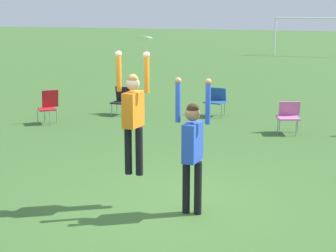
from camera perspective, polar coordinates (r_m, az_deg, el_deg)
The scene contains 9 objects.
ground_plane at distance 9.20m, azimuth 0.32°, elevation -8.21°, with size 120.00×120.00×0.00m, color #3D662D.
person_jumping at distance 8.91m, azimuth -3.56°, elevation 1.54°, with size 0.57×0.44×2.00m.
person_defending at distance 8.60m, azimuth 2.50°, elevation -1.75°, with size 0.57×0.44×2.14m.
frisbee at distance 8.44m, azimuth -2.41°, elevation 8.92°, with size 0.23×0.23×0.08m.
camping_chair_0 at distance 16.64m, azimuth -4.72°, elevation 2.76°, with size 0.52×0.55×0.81m.
camping_chair_1 at distance 15.70m, azimuth -12.04°, elevation 2.16°, with size 0.62×0.70×0.90m.
camping_chair_2 at distance 14.52m, azimuth 12.16°, elevation 1.14°, with size 0.67×0.71×0.78m.
camping_chair_3 at distance 16.43m, azimuth 4.91°, elevation 2.73°, with size 0.65×0.68×0.81m.
soccer_goal at distance 36.27m, azimuth 16.43°, elevation 9.73°, with size 7.10×0.10×2.35m.
Camera 1 is at (2.50, -8.24, 3.25)m, focal length 60.00 mm.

